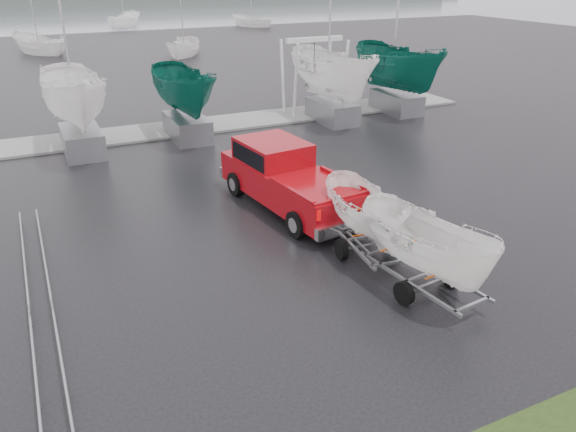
{
  "coord_description": "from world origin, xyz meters",
  "views": [
    {
      "loc": [
        -8.53,
        -14.45,
        7.72
      ],
      "look_at": [
        -2.33,
        -1.43,
        1.2
      ],
      "focal_mm": 35.0,
      "sensor_mm": 36.0,
      "label": 1
    }
  ],
  "objects_px": {
    "trailer_hitched": "(432,196)",
    "pickup_truck": "(285,175)",
    "trailer_parked": "(368,172)",
    "boat_hoist": "(314,65)"
  },
  "relations": [
    {
      "from": "trailer_hitched",
      "to": "pickup_truck",
      "type": "bearing_deg",
      "value": 90.0
    },
    {
      "from": "pickup_truck",
      "to": "trailer_hitched",
      "type": "bearing_deg",
      "value": -90.0
    },
    {
      "from": "trailer_hitched",
      "to": "trailer_parked",
      "type": "relative_size",
      "value": 1.08
    },
    {
      "from": "trailer_parked",
      "to": "boat_hoist",
      "type": "distance_m",
      "value": 16.55
    },
    {
      "from": "trailer_parked",
      "to": "trailer_hitched",
      "type": "bearing_deg",
      "value": -79.52
    },
    {
      "from": "trailer_parked",
      "to": "boat_hoist",
      "type": "relative_size",
      "value": 1.09
    },
    {
      "from": "boat_hoist",
      "to": "trailer_hitched",
      "type": "bearing_deg",
      "value": -109.31
    },
    {
      "from": "pickup_truck",
      "to": "boat_hoist",
      "type": "xyz_separation_m",
      "value": [
        6.98,
        11.09,
        1.57
      ]
    },
    {
      "from": "trailer_parked",
      "to": "pickup_truck",
      "type": "bearing_deg",
      "value": 104.55
    },
    {
      "from": "trailer_hitched",
      "to": "boat_hoist",
      "type": "bearing_deg",
      "value": 64.14
    }
  ]
}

